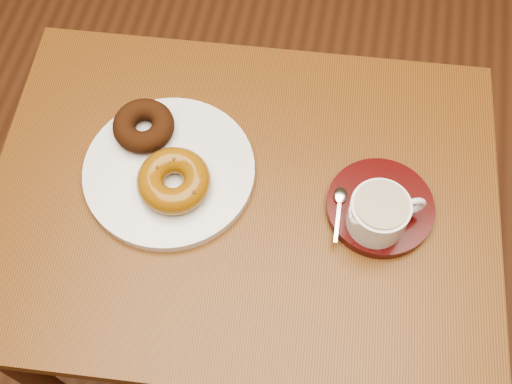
% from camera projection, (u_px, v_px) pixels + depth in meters
% --- Properties ---
extents(cafe_table, '(0.79, 0.61, 0.70)m').
position_uv_depth(cafe_table, '(244.00, 227.00, 1.04)').
color(cafe_table, brown).
rests_on(cafe_table, ground).
extents(donut_plate, '(0.27, 0.27, 0.02)m').
position_uv_depth(donut_plate, '(169.00, 171.00, 0.95)').
color(donut_plate, silver).
rests_on(donut_plate, cafe_table).
extents(donut_cinnamon, '(0.12, 0.12, 0.03)m').
position_uv_depth(donut_cinnamon, '(144.00, 126.00, 0.96)').
color(donut_cinnamon, black).
rests_on(donut_cinnamon, donut_plate).
extents(donut_caramel, '(0.11, 0.11, 0.04)m').
position_uv_depth(donut_caramel, '(174.00, 181.00, 0.91)').
color(donut_caramel, '#85520E').
rests_on(donut_caramel, donut_plate).
extents(saucer, '(0.16, 0.16, 0.02)m').
position_uv_depth(saucer, '(380.00, 207.00, 0.92)').
color(saucer, '#360807').
rests_on(saucer, cafe_table).
extents(coffee_cup, '(0.11, 0.08, 0.06)m').
position_uv_depth(coffee_cup, '(380.00, 213.00, 0.88)').
color(coffee_cup, silver).
rests_on(coffee_cup, saucer).
extents(teaspoon, '(0.02, 0.09, 0.01)m').
position_uv_depth(teaspoon, '(340.00, 200.00, 0.91)').
color(teaspoon, silver).
rests_on(teaspoon, saucer).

